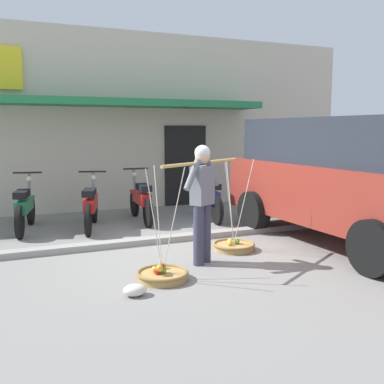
{
  "coord_description": "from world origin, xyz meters",
  "views": [
    {
      "loc": [
        -2.61,
        -6.43,
        1.91
      ],
      "look_at": [
        0.4,
        0.6,
        0.85
      ],
      "focal_mm": 42.41,
      "sensor_mm": 36.0,
      "label": 1
    }
  ],
  "objects_px": {
    "fruit_basket_right_side": "(234,246)",
    "motorcycle_third_in_row": "(141,200)",
    "fruit_basket_left_side": "(162,274)",
    "motorcycle_nearest_shop": "(25,208)",
    "motorcycle_end_of_row": "(209,198)",
    "motorcycle_second_in_row": "(91,206)",
    "plastic_litter_bag": "(135,290)",
    "parked_truck": "(349,177)",
    "fruit_vendor": "(202,196)"
  },
  "relations": [
    {
      "from": "parked_truck",
      "to": "plastic_litter_bag",
      "type": "height_order",
      "value": "parked_truck"
    },
    {
      "from": "fruit_basket_right_side",
      "to": "motorcycle_end_of_row",
      "type": "xyz_separation_m",
      "value": [
        0.71,
        2.44,
        0.38
      ]
    },
    {
      "from": "motorcycle_second_in_row",
      "to": "plastic_litter_bag",
      "type": "distance_m",
      "value": 3.79
    },
    {
      "from": "fruit_basket_left_side",
      "to": "motorcycle_nearest_shop",
      "type": "distance_m",
      "value": 3.94
    },
    {
      "from": "motorcycle_third_in_row",
      "to": "fruit_basket_right_side",
      "type": "bearing_deg",
      "value": -75.71
    },
    {
      "from": "motorcycle_third_in_row",
      "to": "motorcycle_end_of_row",
      "type": "xyz_separation_m",
      "value": [
        1.41,
        -0.3,
        0.0
      ]
    },
    {
      "from": "parked_truck",
      "to": "motorcycle_nearest_shop",
      "type": "bearing_deg",
      "value": 148.31
    },
    {
      "from": "fruit_basket_left_side",
      "to": "fruit_basket_right_side",
      "type": "relative_size",
      "value": 1.0
    },
    {
      "from": "fruit_vendor",
      "to": "motorcycle_end_of_row",
      "type": "bearing_deg",
      "value": 63.04
    },
    {
      "from": "plastic_litter_bag",
      "to": "motorcycle_third_in_row",
      "type": "bearing_deg",
      "value": 72.16
    },
    {
      "from": "motorcycle_second_in_row",
      "to": "motorcycle_third_in_row",
      "type": "relative_size",
      "value": 0.97
    },
    {
      "from": "fruit_vendor",
      "to": "fruit_basket_left_side",
      "type": "xyz_separation_m",
      "value": [
        -0.77,
        -0.46,
        -0.9
      ]
    },
    {
      "from": "motorcycle_second_in_row",
      "to": "motorcycle_third_in_row",
      "type": "bearing_deg",
      "value": 15.64
    },
    {
      "from": "motorcycle_third_in_row",
      "to": "plastic_litter_bag",
      "type": "distance_m",
      "value": 4.29
    },
    {
      "from": "fruit_basket_left_side",
      "to": "motorcycle_second_in_row",
      "type": "distance_m",
      "value": 3.39
    },
    {
      "from": "plastic_litter_bag",
      "to": "motorcycle_nearest_shop",
      "type": "bearing_deg",
      "value": 103.4
    },
    {
      "from": "motorcycle_end_of_row",
      "to": "plastic_litter_bag",
      "type": "height_order",
      "value": "motorcycle_end_of_row"
    },
    {
      "from": "plastic_litter_bag",
      "to": "parked_truck",
      "type": "bearing_deg",
      "value": 13.94
    },
    {
      "from": "parked_truck",
      "to": "plastic_litter_bag",
      "type": "relative_size",
      "value": 17.34
    },
    {
      "from": "fruit_basket_left_side",
      "to": "motorcycle_third_in_row",
      "type": "relative_size",
      "value": 0.8
    },
    {
      "from": "fruit_basket_left_side",
      "to": "motorcycle_end_of_row",
      "type": "xyz_separation_m",
      "value": [
        2.25,
        3.37,
        0.38
      ]
    },
    {
      "from": "fruit_vendor",
      "to": "motorcycle_nearest_shop",
      "type": "distance_m",
      "value": 3.91
    },
    {
      "from": "fruit_basket_right_side",
      "to": "motorcycle_third_in_row",
      "type": "distance_m",
      "value": 2.86
    },
    {
      "from": "fruit_vendor",
      "to": "plastic_litter_bag",
      "type": "xyz_separation_m",
      "value": [
        -1.24,
        -0.86,
        -0.91
      ]
    },
    {
      "from": "fruit_basket_left_side",
      "to": "motorcycle_nearest_shop",
      "type": "bearing_deg",
      "value": 111.55
    },
    {
      "from": "motorcycle_nearest_shop",
      "to": "plastic_litter_bag",
      "type": "height_order",
      "value": "motorcycle_nearest_shop"
    },
    {
      "from": "fruit_vendor",
      "to": "parked_truck",
      "type": "distance_m",
      "value": 2.75
    },
    {
      "from": "fruit_basket_right_side",
      "to": "motorcycle_second_in_row",
      "type": "bearing_deg",
      "value": 126.27
    },
    {
      "from": "motorcycle_nearest_shop",
      "to": "motorcycle_end_of_row",
      "type": "xyz_separation_m",
      "value": [
        3.68,
        -0.28,
        0.0
      ]
    },
    {
      "from": "fruit_vendor",
      "to": "motorcycle_nearest_shop",
      "type": "xyz_separation_m",
      "value": [
        -2.21,
        3.18,
        -0.53
      ]
    },
    {
      "from": "fruit_basket_left_side",
      "to": "parked_truck",
      "type": "relative_size",
      "value": 0.3
    },
    {
      "from": "fruit_basket_right_side",
      "to": "motorcycle_second_in_row",
      "type": "xyz_separation_m",
      "value": [
        -1.79,
        2.44,
        0.38
      ]
    },
    {
      "from": "parked_truck",
      "to": "plastic_litter_bag",
      "type": "distance_m",
      "value": 4.24
    },
    {
      "from": "motorcycle_third_in_row",
      "to": "plastic_litter_bag",
      "type": "bearing_deg",
      "value": -107.84
    },
    {
      "from": "fruit_basket_right_side",
      "to": "plastic_litter_bag",
      "type": "relative_size",
      "value": 5.18
    },
    {
      "from": "motorcycle_nearest_shop",
      "to": "motorcycle_third_in_row",
      "type": "distance_m",
      "value": 2.27
    },
    {
      "from": "motorcycle_second_in_row",
      "to": "parked_truck",
      "type": "relative_size",
      "value": 0.36
    },
    {
      "from": "motorcycle_nearest_shop",
      "to": "plastic_litter_bag",
      "type": "relative_size",
      "value": 6.41
    },
    {
      "from": "fruit_basket_right_side",
      "to": "parked_truck",
      "type": "distance_m",
      "value": 2.27
    },
    {
      "from": "plastic_litter_bag",
      "to": "fruit_basket_right_side",
      "type": "bearing_deg",
      "value": 33.33
    },
    {
      "from": "parked_truck",
      "to": "fruit_basket_right_side",
      "type": "bearing_deg",
      "value": 170.47
    },
    {
      "from": "parked_truck",
      "to": "plastic_litter_bag",
      "type": "xyz_separation_m",
      "value": [
        -3.98,
        -0.99,
        -1.06
      ]
    },
    {
      "from": "fruit_vendor",
      "to": "parked_truck",
      "type": "height_order",
      "value": "parked_truck"
    },
    {
      "from": "motorcycle_end_of_row",
      "to": "motorcycle_second_in_row",
      "type": "bearing_deg",
      "value": -179.9
    },
    {
      "from": "motorcycle_second_in_row",
      "to": "parked_truck",
      "type": "xyz_separation_m",
      "value": [
        3.77,
        -2.77,
        0.68
      ]
    },
    {
      "from": "fruit_vendor",
      "to": "motorcycle_second_in_row",
      "type": "bearing_deg",
      "value": 109.46
    },
    {
      "from": "parked_truck",
      "to": "plastic_litter_bag",
      "type": "bearing_deg",
      "value": -166.06
    },
    {
      "from": "motorcycle_second_in_row",
      "to": "motorcycle_end_of_row",
      "type": "height_order",
      "value": "same"
    },
    {
      "from": "motorcycle_second_in_row",
      "to": "motorcycle_third_in_row",
      "type": "xyz_separation_m",
      "value": [
        1.09,
        0.31,
        0.0
      ]
    },
    {
      "from": "fruit_basket_right_side",
      "to": "motorcycle_second_in_row",
      "type": "distance_m",
      "value": 3.05
    }
  ]
}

